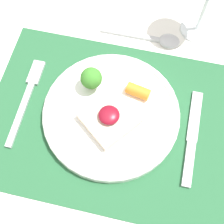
{
  "coord_description": "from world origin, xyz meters",
  "views": [
    {
      "loc": [
        0.05,
        -0.22,
        1.33
      ],
      "look_at": [
        0.0,
        0.01,
        0.8
      ],
      "focal_mm": 50.0,
      "sensor_mm": 36.0,
      "label": 1
    }
  ],
  "objects_px": {
    "dinner_plate": "(111,113)",
    "spoon": "(158,39)",
    "knife": "(191,143)",
    "fork": "(27,95)"
  },
  "relations": [
    {
      "from": "fork",
      "to": "spoon",
      "type": "xyz_separation_m",
      "value": [
        0.23,
        0.19,
        -0.0
      ]
    },
    {
      "from": "knife",
      "to": "fork",
      "type": "bearing_deg",
      "value": 174.11
    },
    {
      "from": "fork",
      "to": "spoon",
      "type": "height_order",
      "value": "spoon"
    },
    {
      "from": "fork",
      "to": "knife",
      "type": "xyz_separation_m",
      "value": [
        0.33,
        -0.03,
        0.0
      ]
    },
    {
      "from": "dinner_plate",
      "to": "fork",
      "type": "relative_size",
      "value": 1.37
    },
    {
      "from": "knife",
      "to": "dinner_plate",
      "type": "bearing_deg",
      "value": 170.57
    },
    {
      "from": "dinner_plate",
      "to": "knife",
      "type": "bearing_deg",
      "value": -8.41
    },
    {
      "from": "dinner_plate",
      "to": "spoon",
      "type": "bearing_deg",
      "value": 73.46
    },
    {
      "from": "dinner_plate",
      "to": "knife",
      "type": "distance_m",
      "value": 0.16
    },
    {
      "from": "fork",
      "to": "knife",
      "type": "bearing_deg",
      "value": -7.36
    }
  ]
}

